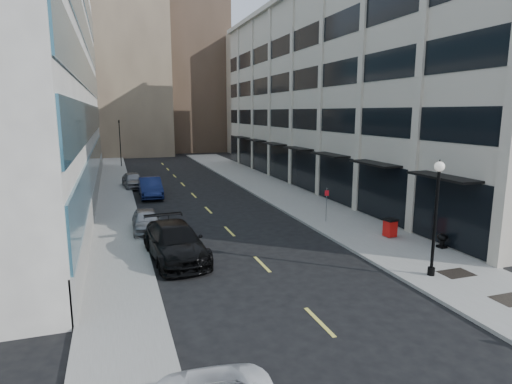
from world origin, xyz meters
TOP-DOWN VIEW (x-y plane):
  - ground at (0.00, 0.00)m, footprint 160.00×160.00m
  - sidewalk_right at (7.50, 20.00)m, footprint 5.00×80.00m
  - sidewalk_left at (-6.50, 20.00)m, footprint 3.00×80.00m
  - building_right at (16.94, 26.99)m, footprint 15.30×46.50m
  - skyline_tan_near at (-4.00, 68.00)m, footprint 14.00×18.00m
  - skyline_brown at (8.00, 72.00)m, footprint 12.00×16.00m
  - skyline_tan_far at (-14.00, 78.00)m, footprint 12.00×14.00m
  - skyline_stone at (18.00, 66.00)m, footprint 10.00×14.00m
  - grate_mid at (7.60, 1.00)m, footprint 1.40×1.00m
  - grate_far at (7.60, 3.80)m, footprint 1.40×1.00m
  - road_centerline at (0.00, 17.00)m, footprint 0.15×68.20m
  - traffic_signal at (-5.50, 48.00)m, footprint 0.66×0.66m
  - car_black_pickup at (-3.80, 10.04)m, footprint 2.95×6.19m
  - car_silver_sedan at (-4.77, 15.45)m, footprint 1.77×4.15m
  - car_blue_sedan at (-3.61, 26.38)m, footprint 1.77×5.07m
  - car_grey_sedan at (-4.80, 31.45)m, footprint 2.17×4.51m
  - trash_bin at (8.21, 9.49)m, footprint 0.73×0.77m
  - lamppost at (6.40, 4.00)m, footprint 0.42×0.42m
  - sign_post at (6.40, 13.74)m, footprint 0.25×0.12m
  - urn_planter at (9.60, 6.95)m, footprint 0.54×0.54m

SIDE VIEW (x-z plane):
  - ground at x=0.00m, z-range 0.00..0.00m
  - road_centerline at x=0.00m, z-range 0.00..0.01m
  - sidewalk_right at x=7.50m, z-range 0.00..0.15m
  - sidewalk_left at x=-6.50m, z-range 0.00..0.15m
  - grate_mid at x=7.60m, z-range 0.15..0.16m
  - grate_far at x=7.60m, z-range 0.15..0.16m
  - urn_planter at x=9.60m, z-range 0.23..0.98m
  - car_silver_sedan at x=-4.77m, z-range 0.00..1.40m
  - trash_bin at x=8.21m, z-range 0.19..1.25m
  - car_grey_sedan at x=-4.80m, z-range 0.00..1.49m
  - car_blue_sedan at x=-3.61m, z-range 0.00..1.67m
  - car_black_pickup at x=-3.80m, z-range 0.00..1.74m
  - sign_post at x=6.40m, z-range 0.48..2.69m
  - lamppost at x=6.40m, z-range 0.59..5.68m
  - traffic_signal at x=-5.50m, z-range 2.23..9.21m
  - building_right at x=16.94m, z-range -0.13..18.12m
  - skyline_stone at x=18.00m, z-range 0.00..20.00m
  - skyline_tan_far at x=-14.00m, z-range 0.00..22.00m
  - skyline_tan_near at x=-4.00m, z-range 0.00..28.00m
  - skyline_brown at x=8.00m, z-range 0.00..34.00m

